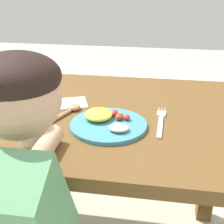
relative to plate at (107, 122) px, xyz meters
The scene contains 6 objects.
dining_table 0.17m from the plate, 118.78° to the left, with size 1.17×0.78×0.67m.
plate is the anchor object (origin of this frame).
fork 0.17m from the plate, 17.14° to the left, with size 0.03×0.22×0.01m.
spoon 0.16m from the plate, 153.92° to the left, with size 0.09×0.18×0.02m.
drinking_cup 0.23m from the plate, 146.27° to the right, with size 0.08×0.08×0.10m, color silver.
napkin 0.23m from the plate, 138.38° to the left, with size 0.13×0.11×0.00m, color white.
Camera 1 is at (0.21, -0.97, 1.11)m, focal length 49.73 mm.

